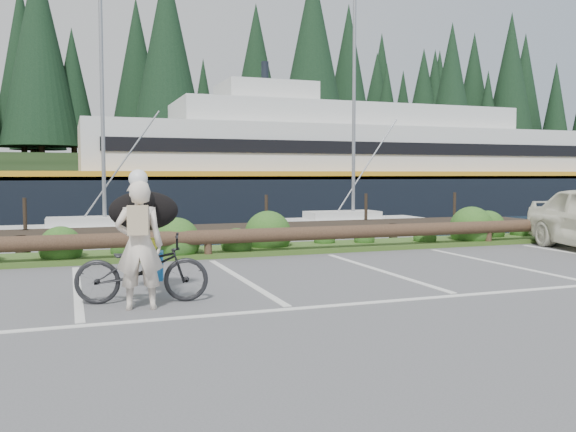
% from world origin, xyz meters
% --- Properties ---
extents(ground, '(72.00, 72.00, 0.00)m').
position_xyz_m(ground, '(0.00, 0.00, 0.00)').
color(ground, '#515153').
extents(harbor_backdrop, '(170.00, 160.00, 30.00)m').
position_xyz_m(harbor_backdrop, '(0.39, 78.47, -0.00)').
color(harbor_backdrop, '#192E3D').
rests_on(harbor_backdrop, ground).
extents(vegetation_strip, '(34.00, 1.60, 0.10)m').
position_xyz_m(vegetation_strip, '(0.00, 5.30, 0.05)').
color(vegetation_strip, '#3D5B21').
rests_on(vegetation_strip, ground).
extents(log_rail, '(32.00, 0.30, 0.60)m').
position_xyz_m(log_rail, '(0.00, 4.60, 0.00)').
color(log_rail, '#443021').
rests_on(log_rail, ground).
extents(bicycle, '(1.87, 0.93, 0.94)m').
position_xyz_m(bicycle, '(-1.77, 0.68, 0.47)').
color(bicycle, black).
rests_on(bicycle, ground).
extents(cyclist, '(0.67, 0.50, 1.68)m').
position_xyz_m(cyclist, '(-1.85, 0.27, 0.84)').
color(cyclist, beige).
rests_on(cyclist, ground).
extents(dog, '(0.65, 1.06, 0.57)m').
position_xyz_m(dog, '(-1.67, 1.25, 1.22)').
color(dog, black).
rests_on(dog, bicycle).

